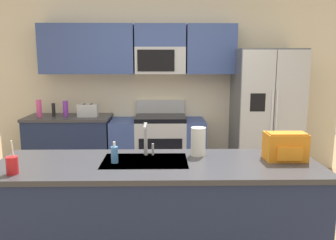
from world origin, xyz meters
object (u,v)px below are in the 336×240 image
(pepper_mill, at_px, (54,110))
(drink_cup_red, at_px, (12,165))
(backpack, at_px, (285,146))
(bottle_purple, at_px, (66,109))
(soap_dispenser, at_px, (115,154))
(refrigerator, at_px, (265,115))
(toaster, at_px, (88,110))
(paper_towel_roll, at_px, (198,141))
(sink_faucet, at_px, (146,136))
(range_oven, at_px, (158,146))
(bottle_pink, at_px, (39,108))

(pepper_mill, height_order, drink_cup_red, drink_cup_red)
(backpack, bearing_deg, drink_cup_red, -171.48)
(bottle_purple, height_order, soap_dispenser, bottle_purple)
(refrigerator, relative_size, toaster, 6.61)
(toaster, distance_m, soap_dispenser, 2.34)
(soap_dispenser, distance_m, paper_towel_roll, 0.71)
(soap_dispenser, height_order, backpack, backpack)
(sink_faucet, bearing_deg, paper_towel_roll, 1.71)
(bottle_purple, bearing_deg, backpack, -42.96)
(soap_dispenser, relative_size, paper_towel_roll, 0.71)
(range_oven, bearing_deg, paper_towel_roll, -80.01)
(toaster, height_order, sink_faucet, sink_faucet)
(refrigerator, xyz_separation_m, bottle_purple, (-2.87, 0.05, 0.09))
(paper_towel_roll, bearing_deg, pepper_mill, 131.92)
(range_oven, relative_size, paper_towel_roll, 5.67)
(pepper_mill, bearing_deg, bottle_pink, -164.37)
(soap_dispenser, bearing_deg, sink_faucet, 38.59)
(pepper_mill, relative_size, sink_faucet, 0.66)
(bottle_pink, bearing_deg, refrigerator, -0.30)
(sink_faucet, relative_size, backpack, 0.88)
(refrigerator, bearing_deg, bottle_pink, 179.70)
(bottle_purple, xyz_separation_m, drink_cup_red, (0.32, -2.52, -0.05))
(soap_dispenser, bearing_deg, bottle_pink, 121.62)
(refrigerator, height_order, sink_faucet, refrigerator)
(refrigerator, relative_size, soap_dispenser, 10.88)
(paper_towel_roll, bearing_deg, toaster, 123.89)
(toaster, xyz_separation_m, pepper_mill, (-0.50, 0.05, 0.00))
(bottle_pink, distance_m, backpack, 3.50)
(drink_cup_red, bearing_deg, backpack, 8.52)
(range_oven, bearing_deg, pepper_mill, -179.90)
(toaster, xyz_separation_m, soap_dispenser, (0.68, -2.23, -0.02))
(bottle_pink, relative_size, backpack, 0.76)
(sink_faucet, height_order, soap_dispenser, sink_faucet)
(backpack, bearing_deg, pepper_mill, 138.89)
(toaster, height_order, pepper_mill, pepper_mill)
(pepper_mill, distance_m, soap_dispenser, 2.57)
(toaster, height_order, paper_towel_roll, paper_towel_roll)
(pepper_mill, bearing_deg, refrigerator, -1.31)
(bottle_pink, bearing_deg, paper_towel_roll, -44.62)
(sink_faucet, xyz_separation_m, paper_towel_roll, (0.44, 0.01, -0.05))
(range_oven, distance_m, pepper_mill, 1.60)
(sink_faucet, xyz_separation_m, backpack, (1.13, -0.14, -0.05))
(drink_cup_red, bearing_deg, bottle_purple, 97.26)
(soap_dispenser, bearing_deg, toaster, 107.01)
(sink_faucet, distance_m, drink_cup_red, 1.04)
(paper_towel_roll, bearing_deg, range_oven, 99.99)
(sink_faucet, xyz_separation_m, soap_dispenser, (-0.24, -0.19, -0.10))
(refrigerator, bearing_deg, drink_cup_red, -135.92)
(pepper_mill, distance_m, backpack, 3.39)
(range_oven, xyz_separation_m, pepper_mill, (-1.50, -0.00, 0.55))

